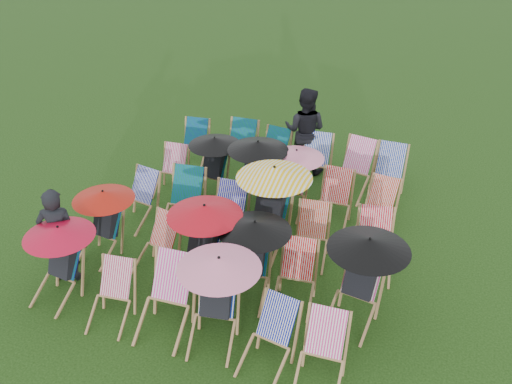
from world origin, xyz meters
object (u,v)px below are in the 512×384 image
(deckchair_5, at_px, (321,356))
(person_rear, at_px, (305,130))
(deckchair_0, at_px, (58,262))
(person_left, at_px, (59,236))
(deckchair_29, at_px, (388,174))

(deckchair_5, distance_m, person_rear, 5.52)
(deckchair_0, xyz_separation_m, person_rear, (2.20, 5.01, 0.25))
(person_left, relative_size, person_rear, 0.90)
(deckchair_0, xyz_separation_m, person_left, (-0.22, 0.36, 0.17))
(deckchair_5, height_order, deckchair_29, deckchair_29)
(deckchair_0, bearing_deg, person_rear, 73.07)
(deckchair_5, bearing_deg, person_rear, 106.07)
(deckchair_29, height_order, person_rear, person_rear)
(deckchair_5, xyz_separation_m, deckchair_29, (-0.01, 4.75, 0.03))
(deckchair_29, xyz_separation_m, person_left, (-4.20, -4.20, 0.32))
(deckchair_29, bearing_deg, deckchair_0, -131.37)
(deckchair_29, bearing_deg, person_left, -135.23)
(deckchair_0, relative_size, person_rear, 0.68)
(deckchair_29, distance_m, person_rear, 1.88)
(person_left, bearing_deg, deckchair_0, 96.83)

